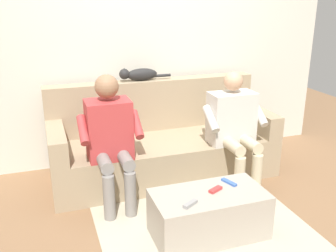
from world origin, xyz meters
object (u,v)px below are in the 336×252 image
Objects in this scene: couch at (161,144)px; remote_blue at (229,182)px; coffee_table at (209,214)px; remote_red at (216,190)px; person_right_seated at (110,134)px; remote_gray at (190,204)px; person_left_seated at (234,123)px; cat_on_backrest at (139,74)px.

remote_blue is (-0.22, 1.10, 0.05)m from couch.
coffee_table is 0.20m from remote_red.
couch reaches higher than remote_blue.
person_right_seated is 1.09m from remote_blue.
coffee_table is at bearing -83.91° from remote_blue.
remote_red is at bearing 176.60° from remote_gray.
couch is at bearing 172.52° from remote_blue.
coffee_table is 0.76× the size of person_right_seated.
couch is 2.03× the size of person_left_seated.
cat_on_backrest is (0.15, -0.27, 0.69)m from couch.
remote_blue is 0.18m from remote_red.
couch is 17.20× the size of remote_gray.
remote_gray is at bearing 29.22° from coffee_table.
person_left_seated is 8.46× the size of remote_gray.
cat_on_backrest is 1.55m from remote_blue.
cat_on_backrest is (0.15, -1.47, 0.83)m from coffee_table.
remote_red reaches higher than coffee_table.
cat_on_backrest is at bearing -60.65° from couch.
remote_blue is at bearing -155.32° from coffee_table.
remote_red is at bearing 98.34° from cat_on_backrest.
couch is 4.08× the size of cat_on_backrest.
person_right_seated is (0.60, 0.42, 0.33)m from couch.
remote_red is at bearing -81.70° from remote_blue.
remote_red is at bearing -161.54° from coffee_table.
person_left_seated is 0.95m from remote_red.
remote_gray is at bearing 47.35° from person_left_seated.
remote_gray is (0.26, 0.13, 0.00)m from remote_red.
cat_on_backrest reaches higher than remote_red.
coffee_table is 7.24× the size of remote_red.
person_right_seated is 8.83× the size of remote_gray.
person_left_seated reaches higher than cat_on_backrest.
remote_red is 0.30m from remote_gray.
remote_gray is at bearing -81.65° from remote_blue.
coffee_table is 0.30m from remote_gray.
coffee_table is at bearing 51.69° from person_left_seated.
remote_blue is (-0.81, 0.68, -0.27)m from person_right_seated.
remote_red reaches higher than remote_blue.
remote_red is (-0.06, -0.02, 0.19)m from coffee_table.
person_left_seated is 7.58× the size of remote_blue.
couch is 0.80m from person_right_seated.
remote_gray is at bearing 81.13° from couch.
coffee_table is at bearing -8.04° from remote_red.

